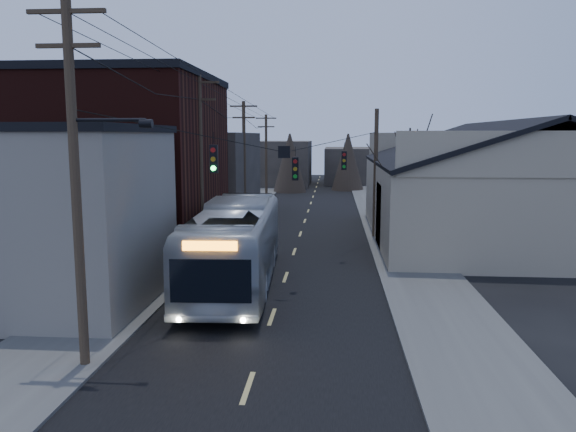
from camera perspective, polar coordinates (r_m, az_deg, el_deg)
name	(u,v)px	position (r m, az deg, el deg)	size (l,w,h in m)	color
ground	(235,426)	(14.15, -5.41, -20.47)	(160.00, 160.00, 0.00)	black
road_surface	(303,225)	(42.82, 1.58, -0.91)	(9.00, 110.00, 0.02)	black
sidewalk_left	(219,223)	(43.64, -6.98, -0.73)	(4.00, 110.00, 0.12)	#474744
sidewalk_right	(389,225)	(42.96, 10.27, -0.94)	(4.00, 110.00, 0.12)	#474744
building_clapboard	(50,219)	(24.24, -23.05, -0.24)	(8.00, 8.00, 7.00)	gray
building_brick	(125,166)	(34.52, -16.21, 4.91)	(10.00, 12.00, 10.00)	black
building_left_far	(199,173)	(49.74, -9.05, 4.31)	(9.00, 14.00, 7.00)	#342E2A
warehouse	(499,199)	(38.96, 20.65, 1.65)	(16.16, 20.60, 7.73)	gray
building_far_left	(274,163)	(77.75, -1.46, 5.40)	(10.00, 12.00, 6.00)	#342E2A
building_far_right	(366,165)	(82.47, 7.97, 5.13)	(12.00, 14.00, 5.00)	#342E2A
bare_tree	(408,192)	(32.65, 12.12, 2.42)	(0.40, 0.40, 7.20)	black
utility_lines	(251,164)	(36.80, -3.75, 5.33)	(11.24, 45.28, 10.50)	#382B1E
bus	(236,244)	(25.53, -5.35, -2.88)	(3.18, 13.58, 3.78)	#9EA3A9
parked_car	(259,222)	(39.96, -2.96, -0.63)	(1.40, 4.02, 1.32)	#A6A9AE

